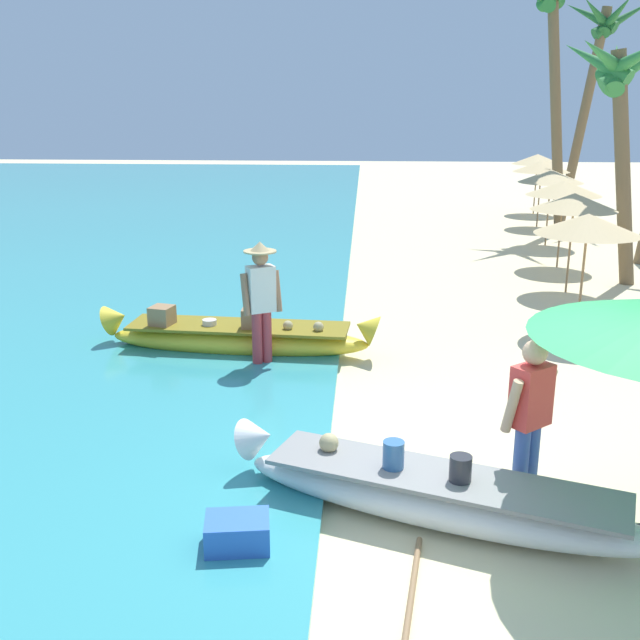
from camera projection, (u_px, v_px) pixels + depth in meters
ground_plane at (449, 507)px, 6.84m from camera, size 80.00×80.00×0.00m
boat_white_foreground at (440, 496)px, 6.51m from camera, size 3.90×1.89×0.73m
boat_yellow_midground at (238, 337)px, 10.86m from camera, size 4.14×1.03×0.74m
person_vendor_hatted at (261, 297)px, 10.05m from camera, size 0.58×0.46×1.79m
person_tourist_customer at (529, 415)px, 6.61m from camera, size 0.55×0.50×1.60m
parasol_row_0 at (588, 224)px, 11.45m from camera, size 1.60×1.60×1.91m
parasol_row_1 at (574, 202)px, 13.96m from camera, size 1.60×1.60×1.91m
parasol_row_2 at (564, 188)px, 16.12m from camera, size 1.60×1.60×1.91m
parasol_row_3 at (551, 176)px, 18.61m from camera, size 1.60×1.60×1.91m
parasol_row_4 at (542, 166)px, 21.39m from camera, size 1.60×1.60×1.91m
parasol_row_5 at (538, 159)px, 23.92m from camera, size 1.60×1.60×1.91m
palm_tree_tall_inland at (554, 26)px, 19.46m from camera, size 2.64×2.88×6.92m
palm_tree_mid_cluster at (600, 49)px, 21.36m from camera, size 2.54×2.39×6.45m
palm_tree_far_behind at (620, 91)px, 14.05m from camera, size 2.18×2.56×4.80m
cooler_box at (238, 538)px, 6.04m from camera, size 0.57×0.45×0.35m
paddle at (407, 629)px, 5.22m from camera, size 0.46×1.80×0.05m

